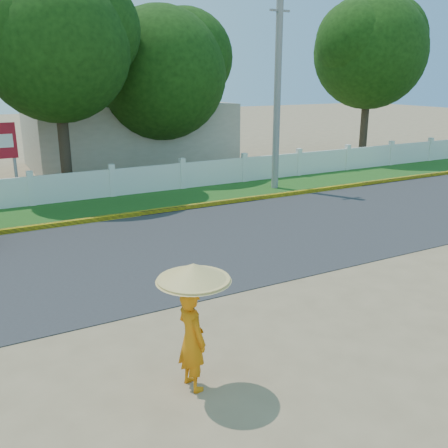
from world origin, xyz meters
name	(u,v)px	position (x,y,z in m)	size (l,w,h in m)	color
ground	(270,309)	(0.00, 0.00, 0.00)	(120.00, 120.00, 0.00)	#9E8460
road	(182,246)	(0.00, 4.50, 0.01)	(60.00, 7.00, 0.02)	#38383A
grass_verge	(124,205)	(0.00, 9.75, 0.01)	(60.00, 3.50, 0.03)	#2D601E
curb	(140,214)	(0.00, 8.05, 0.08)	(40.00, 0.18, 0.16)	yellow
fence	(112,183)	(0.00, 11.20, 0.55)	(40.00, 0.10, 1.10)	silver
building_near	(130,135)	(3.00, 18.00, 1.60)	(10.00, 6.00, 3.20)	#B7AD99
utility_pole	(277,94)	(6.48, 9.46, 3.90)	(0.28, 0.28, 7.79)	gray
monk_with_parasol	(193,308)	(-2.50, -1.64, 1.31)	(1.11, 1.11, 2.02)	orange
tree_row	(84,61)	(-0.05, 14.14, 5.18)	(36.44, 8.32, 8.97)	#473828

